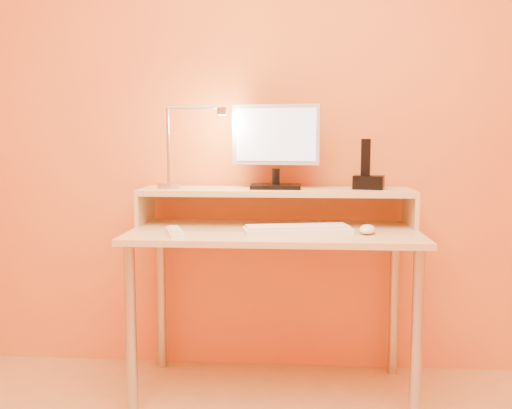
# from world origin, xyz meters

# --- Properties ---
(wall_back) EXTENTS (3.00, 0.04, 2.50)m
(wall_back) POSITION_xyz_m (0.00, 1.50, 1.25)
(wall_back) COLOR orange
(wall_back) RESTS_ON floor
(desk_leg_fl) EXTENTS (0.04, 0.04, 0.69)m
(desk_leg_fl) POSITION_xyz_m (-0.55, 0.93, 0.35)
(desk_leg_fl) COLOR #ABABAF
(desk_leg_fl) RESTS_ON floor
(desk_leg_fr) EXTENTS (0.04, 0.04, 0.69)m
(desk_leg_fr) POSITION_xyz_m (0.55, 0.93, 0.35)
(desk_leg_fr) COLOR #ABABAF
(desk_leg_fr) RESTS_ON floor
(desk_leg_bl) EXTENTS (0.04, 0.04, 0.69)m
(desk_leg_bl) POSITION_xyz_m (-0.55, 1.43, 0.35)
(desk_leg_bl) COLOR #ABABAF
(desk_leg_bl) RESTS_ON floor
(desk_leg_br) EXTENTS (0.04, 0.04, 0.69)m
(desk_leg_br) POSITION_xyz_m (0.55, 1.43, 0.35)
(desk_leg_br) COLOR #ABABAF
(desk_leg_br) RESTS_ON floor
(desk_lower) EXTENTS (1.20, 0.60, 0.02)m
(desk_lower) POSITION_xyz_m (0.00, 1.18, 0.71)
(desk_lower) COLOR #EDC887
(desk_lower) RESTS_ON floor
(shelf_riser_left) EXTENTS (0.02, 0.30, 0.14)m
(shelf_riser_left) POSITION_xyz_m (-0.59, 1.33, 0.79)
(shelf_riser_left) COLOR #EDC887
(shelf_riser_left) RESTS_ON desk_lower
(shelf_riser_right) EXTENTS (0.02, 0.30, 0.14)m
(shelf_riser_right) POSITION_xyz_m (0.59, 1.33, 0.79)
(shelf_riser_right) COLOR #EDC887
(shelf_riser_right) RESTS_ON desk_lower
(desk_shelf) EXTENTS (1.20, 0.30, 0.02)m
(desk_shelf) POSITION_xyz_m (0.00, 1.33, 0.87)
(desk_shelf) COLOR #EDC887
(desk_shelf) RESTS_ON desk_lower
(monitor_foot) EXTENTS (0.22, 0.16, 0.02)m
(monitor_foot) POSITION_xyz_m (0.00, 1.33, 0.89)
(monitor_foot) COLOR black
(monitor_foot) RESTS_ON desk_shelf
(monitor_neck) EXTENTS (0.04, 0.04, 0.07)m
(monitor_neck) POSITION_xyz_m (0.00, 1.33, 0.93)
(monitor_neck) COLOR black
(monitor_neck) RESTS_ON monitor_foot
(monitor_panel) EXTENTS (0.39, 0.09, 0.26)m
(monitor_panel) POSITION_xyz_m (0.00, 1.34, 1.12)
(monitor_panel) COLOR #B7B7BD
(monitor_panel) RESTS_ON monitor_neck
(monitor_back) EXTENTS (0.35, 0.06, 0.22)m
(monitor_back) POSITION_xyz_m (0.00, 1.36, 1.12)
(monitor_back) COLOR black
(monitor_back) RESTS_ON monitor_panel
(monitor_screen) EXTENTS (0.35, 0.05, 0.23)m
(monitor_screen) POSITION_xyz_m (0.00, 1.32, 1.12)
(monitor_screen) COLOR silver
(monitor_screen) RESTS_ON monitor_panel
(lamp_base) EXTENTS (0.10, 0.10, 0.02)m
(lamp_base) POSITION_xyz_m (-0.47, 1.30, 0.89)
(lamp_base) COLOR #ABABAF
(lamp_base) RESTS_ON desk_shelf
(lamp_post) EXTENTS (0.01, 0.01, 0.33)m
(lamp_post) POSITION_xyz_m (-0.47, 1.30, 1.07)
(lamp_post) COLOR #ABABAF
(lamp_post) RESTS_ON lamp_base
(lamp_arm) EXTENTS (0.24, 0.01, 0.01)m
(lamp_arm) POSITION_xyz_m (-0.35, 1.30, 1.24)
(lamp_arm) COLOR #ABABAF
(lamp_arm) RESTS_ON lamp_post
(lamp_head) EXTENTS (0.04, 0.04, 0.03)m
(lamp_head) POSITION_xyz_m (-0.23, 1.30, 1.22)
(lamp_head) COLOR #ABABAF
(lamp_head) RESTS_ON lamp_arm
(lamp_bulb) EXTENTS (0.03, 0.03, 0.00)m
(lamp_bulb) POSITION_xyz_m (-0.23, 1.30, 1.20)
(lamp_bulb) COLOR #FFEAC6
(lamp_bulb) RESTS_ON lamp_head
(phone_dock) EXTENTS (0.15, 0.13, 0.06)m
(phone_dock) POSITION_xyz_m (0.41, 1.33, 0.91)
(phone_dock) COLOR black
(phone_dock) RESTS_ON desk_shelf
(phone_handset) EXTENTS (0.04, 0.03, 0.16)m
(phone_handset) POSITION_xyz_m (0.39, 1.33, 1.02)
(phone_handset) COLOR black
(phone_handset) RESTS_ON phone_dock
(phone_led) EXTENTS (0.01, 0.00, 0.04)m
(phone_led) POSITION_xyz_m (0.45, 1.28, 0.91)
(phone_led) COLOR #3676F5
(phone_led) RESTS_ON phone_dock
(keyboard) EXTENTS (0.45, 0.22, 0.02)m
(keyboard) POSITION_xyz_m (0.10, 1.09, 0.73)
(keyboard) COLOR white
(keyboard) RESTS_ON desk_lower
(mouse) EXTENTS (0.08, 0.12, 0.04)m
(mouse) POSITION_xyz_m (0.38, 1.09, 0.74)
(mouse) COLOR white
(mouse) RESTS_ON desk_lower
(remote_control) EXTENTS (0.11, 0.21, 0.02)m
(remote_control) POSITION_xyz_m (-0.39, 1.02, 0.73)
(remote_control) COLOR white
(remote_control) RESTS_ON desk_lower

